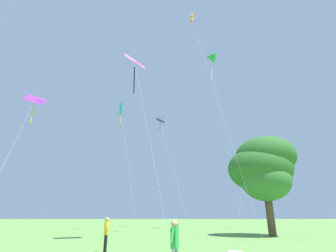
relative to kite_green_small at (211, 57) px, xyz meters
The scene contains 10 objects.
kite_green_small is the anchor object (origin of this frame).
kite_orange_box 10.31m from the kite_green_small, 115.52° to the right, with size 3.08×10.20×28.91m.
kite_purple_streamer 31.37m from the kite_green_small, 138.96° to the right, with size 2.52×7.67×12.08m.
kite_black_large 15.12m from the kite_green_small, 139.42° to the left, with size 4.75×12.15×19.77m.
kite_teal_box 18.23m from the kite_green_small, behind, with size 4.25×7.06×19.00m.
kite_pink_low 24.31m from the kite_green_small, 123.46° to the right, with size 4.21×6.92×16.53m.
kite_blue_delta 22.09m from the kite_green_small, 49.52° to the left, with size 3.82×5.42×8.67m.
person_near_tree 40.54m from the kite_green_small, 106.02° to the right, with size 0.35×0.48×1.63m.
person_far_back 37.53m from the kite_green_small, 116.38° to the right, with size 0.34×0.52×1.70m.
tree_left_oak 24.88m from the kite_green_small, 81.57° to the right, with size 6.95×6.44×9.69m.
Camera 1 is at (1.71, -2.65, 1.74)m, focal length 26.99 mm.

